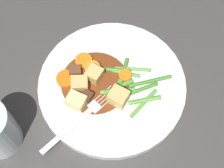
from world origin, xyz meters
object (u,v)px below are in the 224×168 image
(dinner_plate, at_px, (112,86))
(carrot_slice_1, at_px, (84,61))
(fork, at_px, (82,118))
(potato_chunk_0, at_px, (76,101))
(carrot_slice_2, at_px, (66,79))
(carrot_slice_3, at_px, (93,69))
(potato_chunk_2, at_px, (94,74))
(potato_chunk_3, at_px, (80,84))
(carrot_slice_0, at_px, (125,76))
(meat_chunk_0, at_px, (87,96))
(potato_chunk_1, at_px, (118,97))
(meat_chunk_1, at_px, (75,71))

(dinner_plate, height_order, carrot_slice_1, carrot_slice_1)
(carrot_slice_1, xyz_separation_m, fork, (-0.01, 0.11, -0.00))
(dinner_plate, xyz_separation_m, potato_chunk_0, (0.06, 0.05, 0.02))
(carrot_slice_2, distance_m, carrot_slice_3, 0.05)
(potato_chunk_0, distance_m, potato_chunk_2, 0.06)
(potato_chunk_3, bearing_deg, carrot_slice_1, -89.55)
(carrot_slice_0, distance_m, fork, 0.11)
(dinner_plate, relative_size, potato_chunk_0, 8.30)
(meat_chunk_0, bearing_deg, carrot_slice_0, -142.75)
(meat_chunk_0, bearing_deg, potato_chunk_1, -178.94)
(meat_chunk_0, bearing_deg, potato_chunk_2, -100.90)
(meat_chunk_1, relative_size, fork, 0.16)
(carrot_slice_1, relative_size, potato_chunk_3, 1.10)
(dinner_plate, relative_size, meat_chunk_1, 12.36)
(meat_chunk_0, relative_size, fork, 0.14)
(carrot_slice_2, height_order, carrot_slice_3, carrot_slice_3)
(carrot_slice_1, distance_m, meat_chunk_0, 0.08)
(dinner_plate, height_order, fork, fork)
(carrot_slice_3, distance_m, potato_chunk_1, 0.08)
(carrot_slice_3, xyz_separation_m, potato_chunk_0, (0.02, 0.07, 0.01))
(carrot_slice_2, bearing_deg, potato_chunk_2, -169.01)
(carrot_slice_2, height_order, potato_chunk_3, potato_chunk_3)
(dinner_plate, relative_size, potato_chunk_3, 9.29)
(dinner_plate, xyz_separation_m, meat_chunk_1, (0.07, -0.02, 0.02))
(potato_chunk_0, xyz_separation_m, potato_chunk_1, (-0.08, -0.01, 0.00))
(potato_chunk_3, distance_m, meat_chunk_0, 0.03)
(carrot_slice_2, xyz_separation_m, potato_chunk_3, (-0.03, 0.01, 0.01))
(carrot_slice_2, relative_size, meat_chunk_1, 1.59)
(carrot_slice_0, distance_m, potato_chunk_2, 0.06)
(potato_chunk_0, relative_size, meat_chunk_0, 1.74)
(carrot_slice_2, xyz_separation_m, meat_chunk_0, (-0.04, 0.03, 0.00))
(carrot_slice_0, xyz_separation_m, potato_chunk_0, (0.08, 0.06, 0.01))
(dinner_plate, xyz_separation_m, carrot_slice_0, (-0.02, -0.02, 0.01))
(carrot_slice_2, xyz_separation_m, fork, (-0.04, 0.07, -0.00))
(potato_chunk_1, bearing_deg, potato_chunk_3, -15.39)
(meat_chunk_0, height_order, meat_chunk_1, meat_chunk_0)
(carrot_slice_1, bearing_deg, carrot_slice_2, 55.60)
(carrot_slice_2, distance_m, potato_chunk_0, 0.05)
(potato_chunk_0, xyz_separation_m, meat_chunk_0, (-0.02, -0.01, -0.00))
(carrot_slice_0, distance_m, potato_chunk_0, 0.10)
(carrot_slice_2, height_order, potato_chunk_1, potato_chunk_1)
(meat_chunk_1, bearing_deg, carrot_slice_2, 46.57)
(potato_chunk_3, height_order, meat_chunk_0, potato_chunk_3)
(carrot_slice_3, relative_size, potato_chunk_0, 0.90)
(carrot_slice_0, distance_m, potato_chunk_1, 0.05)
(potato_chunk_1, distance_m, fork, 0.07)
(carrot_slice_0, distance_m, potato_chunk_3, 0.09)
(carrot_slice_0, distance_m, carrot_slice_3, 0.06)
(carrot_slice_2, height_order, potato_chunk_0, potato_chunk_0)
(meat_chunk_1, xyz_separation_m, fork, (-0.02, 0.09, -0.01))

